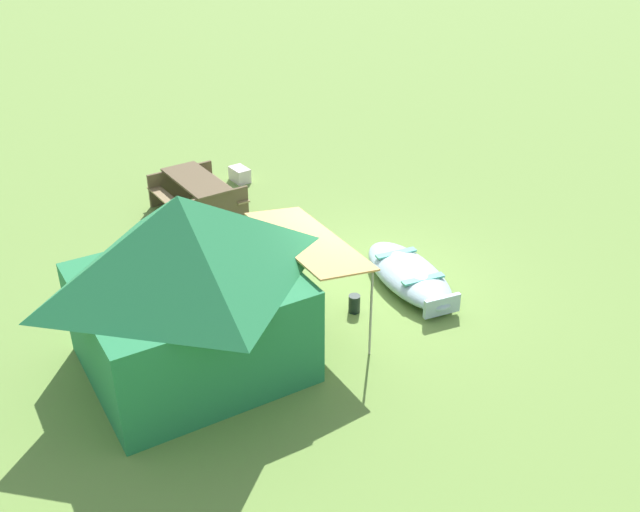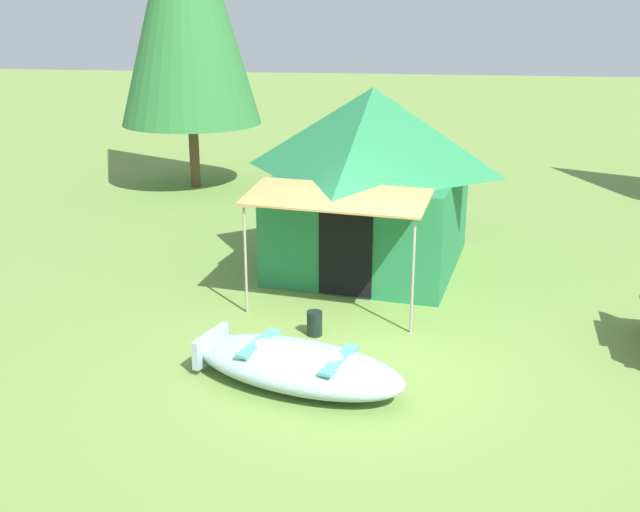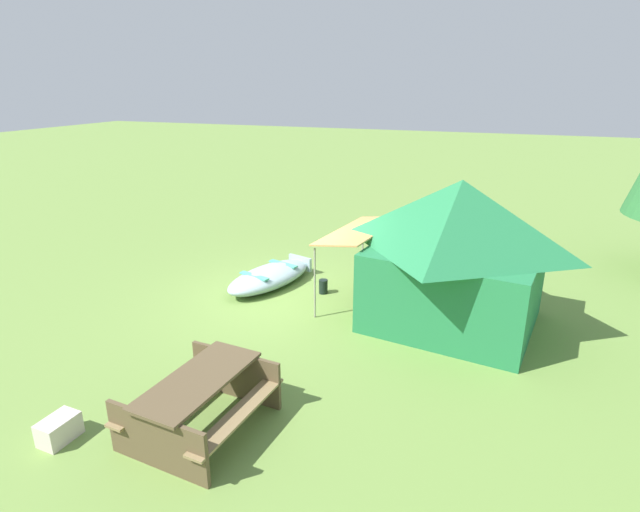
# 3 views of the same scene
# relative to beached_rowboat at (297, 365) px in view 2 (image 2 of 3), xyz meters

# --- Properties ---
(ground_plane) EXTENTS (80.00, 80.00, 0.00)m
(ground_plane) POSITION_rel_beached_rowboat_xyz_m (0.59, 0.60, -0.22)
(ground_plane) COLOR olive
(beached_rowboat) EXTENTS (2.60, 1.65, 0.43)m
(beached_rowboat) POSITION_rel_beached_rowboat_xyz_m (0.00, 0.00, 0.00)
(beached_rowboat) COLOR #9CB5BE
(beached_rowboat) RESTS_ON ground_plane
(canvas_cabin_tent) EXTENTS (3.28, 4.38, 2.77)m
(canvas_cabin_tent) POSITION_rel_beached_rowboat_xyz_m (0.41, 4.07, 1.22)
(canvas_cabin_tent) COLOR #257B46
(canvas_cabin_tent) RESTS_ON ground_plane
(fuel_can) EXTENTS (0.27, 0.27, 0.31)m
(fuel_can) POSITION_rel_beached_rowboat_xyz_m (-0.02, 1.29, -0.07)
(fuel_can) COLOR black
(fuel_can) RESTS_ON ground_plane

